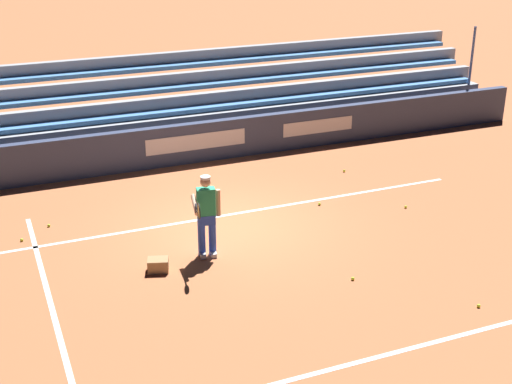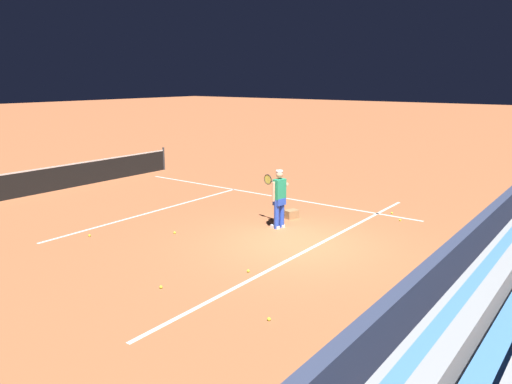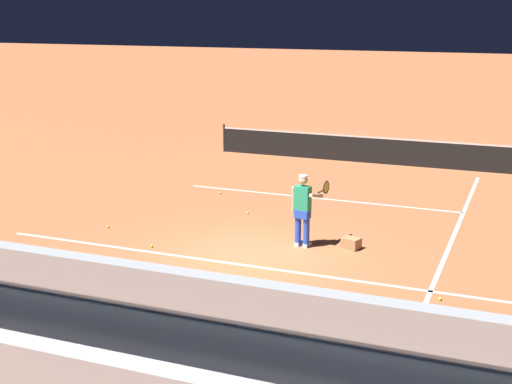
{
  "view_description": "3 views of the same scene",
  "coord_description": "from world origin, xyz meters",
  "px_view_note": "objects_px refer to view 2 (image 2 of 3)",
  "views": [
    {
      "loc": [
        4.86,
        13.47,
        6.78
      ],
      "look_at": [
        -0.32,
        0.79,
        1.05
      ],
      "focal_mm": 50.0,
      "sensor_mm": 36.0,
      "label": 1
    },
    {
      "loc": [
        -10.7,
        -6.66,
        4.28
      ],
      "look_at": [
        -0.74,
        0.78,
        1.43
      ],
      "focal_mm": 35.0,
      "sensor_mm": 36.0,
      "label": 2
    },
    {
      "loc": [
        5.77,
        -13.95,
        5.41
      ],
      "look_at": [
        -0.54,
        1.85,
        1.02
      ],
      "focal_mm": 50.0,
      "sensor_mm": 36.0,
      "label": 3
    }
  ],
  "objects_px": {
    "tennis_ball_by_box": "(269,319)",
    "ball_box_cardboard": "(291,214)",
    "tennis_ball_on_baseline": "(400,220)",
    "tennis_ball_near_player": "(90,236)",
    "tennis_net": "(59,177)",
    "tennis_player": "(279,198)",
    "tennis_ball_far_left": "(161,287)",
    "tennis_ball_midcourt": "(392,213)",
    "tennis_ball_far_right": "(248,271)",
    "tennis_ball_toward_net": "(175,233)"
  },
  "relations": [
    {
      "from": "tennis_ball_near_player",
      "to": "tennis_net",
      "type": "height_order",
      "value": "tennis_net"
    },
    {
      "from": "tennis_ball_by_box",
      "to": "tennis_net",
      "type": "bearing_deg",
      "value": 72.91
    },
    {
      "from": "tennis_ball_midcourt",
      "to": "tennis_ball_on_baseline",
      "type": "bearing_deg",
      "value": -140.51
    },
    {
      "from": "ball_box_cardboard",
      "to": "tennis_ball_toward_net",
      "type": "relative_size",
      "value": 6.06
    },
    {
      "from": "ball_box_cardboard",
      "to": "tennis_net",
      "type": "height_order",
      "value": "tennis_net"
    },
    {
      "from": "tennis_ball_on_baseline",
      "to": "tennis_ball_far_left",
      "type": "bearing_deg",
      "value": 164.91
    },
    {
      "from": "ball_box_cardboard",
      "to": "tennis_player",
      "type": "bearing_deg",
      "value": -166.57
    },
    {
      "from": "tennis_ball_by_box",
      "to": "ball_box_cardboard",
      "type": "bearing_deg",
      "value": 29.43
    },
    {
      "from": "tennis_ball_near_player",
      "to": "tennis_net",
      "type": "relative_size",
      "value": 0.01
    },
    {
      "from": "tennis_ball_midcourt",
      "to": "tennis_net",
      "type": "bearing_deg",
      "value": 110.16
    },
    {
      "from": "tennis_ball_far_left",
      "to": "tennis_ball_on_baseline",
      "type": "relative_size",
      "value": 1.0
    },
    {
      "from": "tennis_net",
      "to": "tennis_ball_far_right",
      "type": "bearing_deg",
      "value": -101.91
    },
    {
      "from": "tennis_ball_toward_net",
      "to": "tennis_ball_midcourt",
      "type": "height_order",
      "value": "same"
    },
    {
      "from": "tennis_ball_far_right",
      "to": "tennis_ball_far_left",
      "type": "bearing_deg",
      "value": 152.97
    },
    {
      "from": "tennis_ball_on_baseline",
      "to": "tennis_player",
      "type": "bearing_deg",
      "value": 137.32
    },
    {
      "from": "ball_box_cardboard",
      "to": "tennis_ball_far_right",
      "type": "height_order",
      "value": "ball_box_cardboard"
    },
    {
      "from": "ball_box_cardboard",
      "to": "tennis_ball_far_right",
      "type": "relative_size",
      "value": 6.06
    },
    {
      "from": "tennis_net",
      "to": "tennis_ball_far_left",
      "type": "bearing_deg",
      "value": -112.05
    },
    {
      "from": "tennis_ball_by_box",
      "to": "tennis_ball_far_left",
      "type": "bearing_deg",
      "value": 94.18
    },
    {
      "from": "ball_box_cardboard",
      "to": "tennis_ball_near_player",
      "type": "relative_size",
      "value": 6.06
    },
    {
      "from": "tennis_ball_by_box",
      "to": "tennis_net",
      "type": "height_order",
      "value": "tennis_net"
    },
    {
      "from": "ball_box_cardboard",
      "to": "tennis_ball_on_baseline",
      "type": "xyz_separation_m",
      "value": [
        1.72,
        -2.86,
        -0.1
      ]
    },
    {
      "from": "tennis_ball_far_left",
      "to": "tennis_ball_by_box",
      "type": "height_order",
      "value": "same"
    },
    {
      "from": "tennis_ball_far_right",
      "to": "tennis_net",
      "type": "height_order",
      "value": "tennis_net"
    },
    {
      "from": "tennis_ball_near_player",
      "to": "tennis_net",
      "type": "bearing_deg",
      "value": 64.19
    },
    {
      "from": "tennis_ball_on_baseline",
      "to": "tennis_ball_near_player",
      "type": "bearing_deg",
      "value": 136.47
    },
    {
      "from": "tennis_ball_far_left",
      "to": "tennis_ball_on_baseline",
      "type": "height_order",
      "value": "same"
    },
    {
      "from": "tennis_ball_far_left",
      "to": "tennis_ball_near_player",
      "type": "bearing_deg",
      "value": 73.72
    },
    {
      "from": "tennis_ball_by_box",
      "to": "tennis_ball_midcourt",
      "type": "xyz_separation_m",
      "value": [
        8.29,
        1.01,
        0.0
      ]
    },
    {
      "from": "ball_box_cardboard",
      "to": "tennis_ball_far_right",
      "type": "bearing_deg",
      "value": -159.22
    },
    {
      "from": "tennis_ball_midcourt",
      "to": "ball_box_cardboard",
      "type": "bearing_deg",
      "value": 134.97
    },
    {
      "from": "tennis_net",
      "to": "ball_box_cardboard",
      "type": "bearing_deg",
      "value": -78.08
    },
    {
      "from": "ball_box_cardboard",
      "to": "tennis_ball_near_player",
      "type": "distance_m",
      "value": 6.01
    },
    {
      "from": "tennis_ball_midcourt",
      "to": "tennis_net",
      "type": "distance_m",
      "value": 12.61
    },
    {
      "from": "tennis_ball_toward_net",
      "to": "tennis_ball_far_right",
      "type": "height_order",
      "value": "same"
    },
    {
      "from": "tennis_ball_far_right",
      "to": "tennis_ball_midcourt",
      "type": "relative_size",
      "value": 1.0
    },
    {
      "from": "tennis_ball_by_box",
      "to": "tennis_ball_far_right",
      "type": "height_order",
      "value": "same"
    },
    {
      "from": "tennis_ball_midcourt",
      "to": "tennis_ball_toward_net",
      "type": "bearing_deg",
      "value": 144.16
    },
    {
      "from": "tennis_player",
      "to": "tennis_ball_on_baseline",
      "type": "distance_m",
      "value": 3.92
    },
    {
      "from": "tennis_ball_far_left",
      "to": "tennis_ball_far_right",
      "type": "distance_m",
      "value": 2.01
    },
    {
      "from": "tennis_ball_by_box",
      "to": "tennis_net",
      "type": "distance_m",
      "value": 13.45
    },
    {
      "from": "tennis_ball_by_box",
      "to": "tennis_ball_near_player",
      "type": "bearing_deg",
      "value": 81.39
    },
    {
      "from": "ball_box_cardboard",
      "to": "tennis_ball_far_left",
      "type": "height_order",
      "value": "ball_box_cardboard"
    },
    {
      "from": "tennis_player",
      "to": "tennis_net",
      "type": "bearing_deg",
      "value": 95.32
    },
    {
      "from": "tennis_ball_far_left",
      "to": "tennis_ball_on_baseline",
      "type": "distance_m",
      "value": 8.14
    },
    {
      "from": "tennis_net",
      "to": "tennis_player",
      "type": "bearing_deg",
      "value": -84.68
    },
    {
      "from": "tennis_ball_toward_net",
      "to": "tennis_ball_midcourt",
      "type": "relative_size",
      "value": 1.0
    },
    {
      "from": "ball_box_cardboard",
      "to": "tennis_ball_far_right",
      "type": "xyz_separation_m",
      "value": [
        -4.35,
        -1.65,
        -0.1
      ]
    },
    {
      "from": "tennis_player",
      "to": "tennis_ball_far_right",
      "type": "bearing_deg",
      "value": -156.89
    },
    {
      "from": "tennis_player",
      "to": "tennis_ball_toward_net",
      "type": "relative_size",
      "value": 25.98
    }
  ]
}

